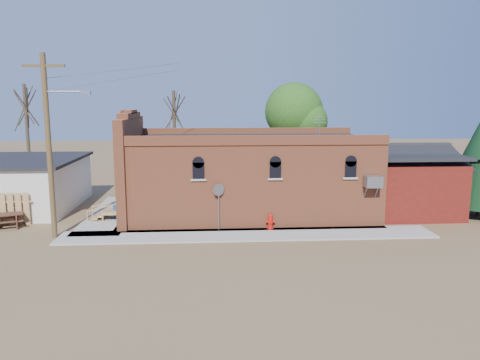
{
  "coord_description": "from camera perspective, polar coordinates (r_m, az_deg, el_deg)",
  "views": [
    {
      "loc": [
        -0.4,
        -21.97,
        6.75
      ],
      "look_at": [
        1.26,
        3.67,
        2.4
      ],
      "focal_mm": 35.0,
      "sensor_mm": 36.0,
      "label": 1
    }
  ],
  "objects": [
    {
      "name": "sidewalk_south",
      "position": [
        23.91,
        1.0,
        -6.69
      ],
      "size": [
        19.0,
        2.2,
        0.08
      ],
      "primitive_type": "cube",
      "color": "#9E9991",
      "rests_on": "ground"
    },
    {
      "name": "tree_bare_far",
      "position": [
        38.45,
        -24.69,
        8.17
      ],
      "size": [
        2.8,
        2.8,
        8.16
      ],
      "color": "#473728",
      "rests_on": "ground"
    },
    {
      "name": "trash_barrel",
      "position": [
        27.99,
        -14.65,
        -3.63
      ],
      "size": [
        0.55,
        0.55,
        0.82
      ],
      "primitive_type": "cylinder",
      "rotation": [
        0.0,
        0.0,
        0.03
      ],
      "color": "navy",
      "rests_on": "sidewalk_west"
    },
    {
      "name": "tree_bare_near",
      "position": [
        35.07,
        -8.05,
        8.23
      ],
      "size": [
        2.8,
        2.8,
        7.65
      ],
      "color": "#473728",
      "rests_on": "ground"
    },
    {
      "name": "sidewalk_west",
      "position": [
        29.36,
        -15.24,
        -3.95
      ],
      "size": [
        2.6,
        10.0,
        0.08
      ],
      "primitive_type": "cube",
      "color": "#9E9991",
      "rests_on": "ground"
    },
    {
      "name": "fire_hydrant",
      "position": [
        24.78,
        3.72,
        -5.05
      ],
      "size": [
        0.46,
        0.41,
        0.83
      ],
      "rotation": [
        0.0,
        0.0,
        -0.02
      ],
      "color": "#BC130A",
      "rests_on": "sidewalk_south"
    },
    {
      "name": "ground",
      "position": [
        22.98,
        -2.57,
        -7.48
      ],
      "size": [
        120.0,
        120.0,
        0.0
      ],
      "primitive_type": "plane",
      "color": "brown",
      "rests_on": "ground"
    },
    {
      "name": "red_shed",
      "position": [
        30.27,
        19.48,
        0.55
      ],
      "size": [
        5.4,
        6.4,
        4.3
      ],
      "color": "#53150E",
      "rests_on": "ground"
    },
    {
      "name": "stop_sign",
      "position": [
        24.25,
        -2.62,
        -1.74
      ],
      "size": [
        0.62,
        0.36,
        2.47
      ],
      "rotation": [
        0.0,
        0.0,
        0.06
      ],
      "color": "gray",
      "rests_on": "sidewalk_south"
    },
    {
      "name": "utility_pole",
      "position": [
        24.51,
        -22.19,
        4.27
      ],
      "size": [
        3.12,
        0.26,
        9.0
      ],
      "color": "#503C20",
      "rests_on": "ground"
    },
    {
      "name": "brick_bar",
      "position": [
        27.89,
        0.53,
        0.51
      ],
      "size": [
        16.4,
        7.97,
        6.3
      ],
      "color": "#B55C37",
      "rests_on": "ground"
    },
    {
      "name": "picnic_table",
      "position": [
        28.19,
        -26.8,
        -4.24
      ],
      "size": [
        2.23,
        1.96,
        0.77
      ],
      "rotation": [
        0.0,
        0.0,
        0.36
      ],
      "color": "#4D2D1E",
      "rests_on": "ground"
    },
    {
      "name": "tree_leafy",
      "position": [
        36.05,
        6.58,
        8.25
      ],
      "size": [
        4.4,
        4.4,
        8.15
      ],
      "color": "#473728",
      "rests_on": "ground"
    }
  ]
}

